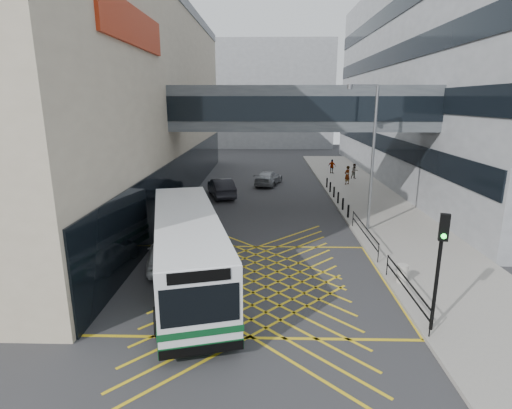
# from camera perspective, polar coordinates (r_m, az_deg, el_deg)

# --- Properties ---
(ground) EXTENTS (120.00, 120.00, 0.00)m
(ground) POSITION_cam_1_polar(r_m,az_deg,el_deg) (18.56, -0.31, -10.93)
(ground) COLOR #333335
(building_whsmith) EXTENTS (24.17, 42.00, 16.00)m
(building_whsmith) POSITION_cam_1_polar(r_m,az_deg,el_deg) (37.61, -28.83, 12.82)
(building_whsmith) COLOR #BBAC91
(building_whsmith) RESTS_ON ground
(building_right) EXTENTS (24.09, 44.00, 20.00)m
(building_right) POSITION_cam_1_polar(r_m,az_deg,el_deg) (47.07, 32.53, 14.81)
(building_right) COLOR gray
(building_right) RESTS_ON ground
(building_far) EXTENTS (28.00, 16.00, 18.00)m
(building_far) POSITION_cam_1_polar(r_m,az_deg,el_deg) (76.80, -0.48, 15.30)
(building_far) COLOR gray
(building_far) RESTS_ON ground
(skybridge) EXTENTS (20.00, 4.10, 3.00)m
(skybridge) POSITION_cam_1_polar(r_m,az_deg,el_deg) (28.86, 6.54, 13.49)
(skybridge) COLOR #464B50
(skybridge) RESTS_ON ground
(pavement) EXTENTS (6.00, 54.00, 0.16)m
(pavement) POSITION_cam_1_polar(r_m,az_deg,el_deg) (33.80, 15.91, 0.45)
(pavement) COLOR gray
(pavement) RESTS_ON ground
(box_junction) EXTENTS (12.00, 9.00, 0.01)m
(box_junction) POSITION_cam_1_polar(r_m,az_deg,el_deg) (18.56, -0.31, -10.92)
(box_junction) COLOR gold
(box_junction) RESTS_ON ground
(bus) EXTENTS (5.52, 11.89, 3.25)m
(bus) POSITION_cam_1_polar(r_m,az_deg,el_deg) (17.94, -9.78, -6.04)
(bus) COLOR white
(bus) RESTS_ON ground
(car_white) EXTENTS (2.57, 4.49, 1.34)m
(car_white) POSITION_cam_1_polar(r_m,az_deg,el_deg) (20.31, -13.07, -6.95)
(car_white) COLOR silver
(car_white) RESTS_ON ground
(car_dark) EXTENTS (3.41, 5.48, 1.60)m
(car_dark) POSITION_cam_1_polar(r_m,az_deg,el_deg) (34.42, -4.98, 2.44)
(car_dark) COLOR black
(car_dark) RESTS_ON ground
(car_silver) EXTENTS (3.18, 5.05, 1.46)m
(car_silver) POSITION_cam_1_polar(r_m,az_deg,el_deg) (39.22, 1.78, 3.87)
(car_silver) COLOR gray
(car_silver) RESTS_ON ground
(traffic_light) EXTENTS (0.34, 0.52, 4.31)m
(traffic_light) POSITION_cam_1_polar(r_m,az_deg,el_deg) (14.76, 24.81, -6.74)
(traffic_light) COLOR black
(traffic_light) RESTS_ON pavement
(street_lamp) EXTENTS (1.98, 0.69, 8.76)m
(street_lamp) POSITION_cam_1_polar(r_m,az_deg,el_deg) (25.07, 16.01, 7.50)
(street_lamp) COLOR slate
(street_lamp) RESTS_ON pavement
(litter_bin) EXTENTS (0.48, 0.48, 0.82)m
(litter_bin) POSITION_cam_1_polar(r_m,az_deg,el_deg) (19.11, 20.17, -9.23)
(litter_bin) COLOR #ADA89E
(litter_bin) RESTS_ON pavement
(kerb_railings) EXTENTS (0.05, 12.54, 1.00)m
(kerb_railings) POSITION_cam_1_polar(r_m,az_deg,el_deg) (20.63, 17.29, -6.29)
(kerb_railings) COLOR black
(kerb_railings) RESTS_ON pavement
(bollards) EXTENTS (0.14, 10.14, 0.90)m
(bollards) POSITION_cam_1_polar(r_m,az_deg,el_deg) (33.10, 11.36, 1.38)
(bollards) COLOR black
(bollards) RESTS_ON pavement
(pedestrian_a) EXTENTS (0.87, 0.83, 1.79)m
(pedestrian_a) POSITION_cam_1_polar(r_m,az_deg,el_deg) (39.66, 12.90, 4.11)
(pedestrian_a) COLOR gray
(pedestrian_a) RESTS_ON pavement
(pedestrian_b) EXTENTS (0.86, 0.65, 1.56)m
(pedestrian_b) POSITION_cam_1_polar(r_m,az_deg,el_deg) (42.76, 13.90, 4.63)
(pedestrian_b) COLOR gray
(pedestrian_b) RESTS_ON pavement
(pedestrian_c) EXTENTS (1.02, 0.81, 1.55)m
(pedestrian_c) POSITION_cam_1_polar(r_m,az_deg,el_deg) (45.46, 10.81, 5.36)
(pedestrian_c) COLOR gray
(pedestrian_c) RESTS_ON pavement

